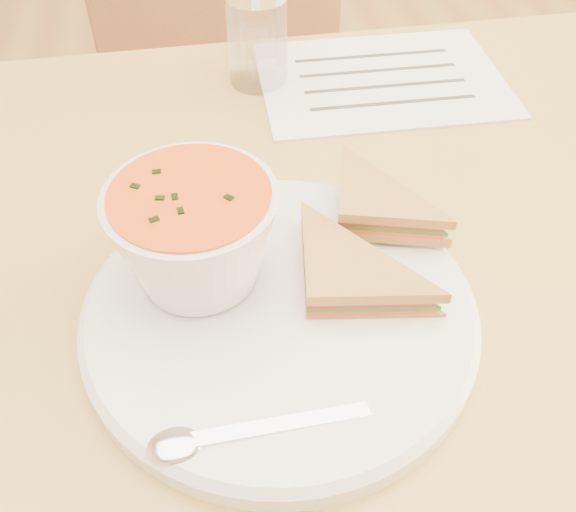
{
  "coord_description": "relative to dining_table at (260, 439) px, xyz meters",
  "views": [
    {
      "loc": [
        -0.04,
        -0.41,
        1.14
      ],
      "look_at": [
        0.02,
        -0.08,
        0.8
      ],
      "focal_mm": 40.0,
      "sensor_mm": 36.0,
      "label": 1
    }
  ],
  "objects": [
    {
      "name": "dining_table",
      "position": [
        0.0,
        0.0,
        0.0
      ],
      "size": [
        1.0,
        0.7,
        0.75
      ],
      "primitive_type": null,
      "color": "olive",
      "rests_on": "floor"
    },
    {
      "name": "chair_far",
      "position": [
        0.08,
        0.48,
        0.13
      ],
      "size": [
        0.53,
        0.53,
        1.01
      ],
      "primitive_type": null,
      "rotation": [
        0.0,
        0.0,
        3.36
      ],
      "color": "brown",
      "rests_on": "floor"
    },
    {
      "name": "plate",
      "position": [
        0.01,
        -0.1,
        0.38
      ],
      "size": [
        0.39,
        0.39,
        0.02
      ],
      "primitive_type": null,
      "rotation": [
        0.0,
        0.0,
        -0.37
      ],
      "color": "white",
      "rests_on": "dining_table"
    },
    {
      "name": "soup_bowl",
      "position": [
        -0.04,
        -0.06,
        0.43
      ],
      "size": [
        0.15,
        0.15,
        0.09
      ],
      "primitive_type": null,
      "rotation": [
        0.0,
        0.0,
        -0.19
      ],
      "color": "white",
      "rests_on": "plate"
    },
    {
      "name": "sandwich_half_a",
      "position": [
        0.03,
        -0.12,
        0.41
      ],
      "size": [
        0.12,
        0.12,
        0.03
      ],
      "primitive_type": null,
      "rotation": [
        0.0,
        0.0,
        -0.15
      ],
      "color": "#C18A44",
      "rests_on": "plate"
    },
    {
      "name": "sandwich_half_b",
      "position": [
        0.07,
        -0.05,
        0.42
      ],
      "size": [
        0.11,
        0.11,
        0.03
      ],
      "primitive_type": null,
      "rotation": [
        0.0,
        0.0,
        -0.28
      ],
      "color": "#C18A44",
      "rests_on": "plate"
    },
    {
      "name": "spoon",
      "position": [
        -0.02,
        -0.21,
        0.4
      ],
      "size": [
        0.18,
        0.04,
        0.01
      ],
      "primitive_type": null,
      "rotation": [
        0.0,
        0.0,
        0.03
      ],
      "color": "silver",
      "rests_on": "plate"
    },
    {
      "name": "paper_menu",
      "position": [
        0.19,
        0.23,
        0.38
      ],
      "size": [
        0.29,
        0.21,
        0.0
      ],
      "primitive_type": null,
      "rotation": [
        0.0,
        0.0,
        -0.03
      ],
      "color": "white",
      "rests_on": "dining_table"
    },
    {
      "name": "condiment_shaker",
      "position": [
        0.05,
        0.25,
        0.44
      ],
      "size": [
        0.07,
        0.07,
        0.12
      ],
      "primitive_type": null,
      "rotation": [
        0.0,
        0.0,
        0.07
      ],
      "color": "silver",
      "rests_on": "dining_table"
    }
  ]
}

